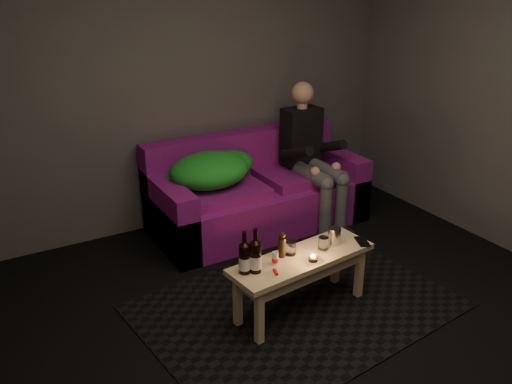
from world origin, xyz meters
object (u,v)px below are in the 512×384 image
Objects in this scene: beer_bottle_a at (244,258)px; beer_bottle_b at (256,256)px; person at (311,152)px; coffee_table at (302,266)px; sofa at (256,194)px; steel_cup at (334,236)px.

beer_bottle_b is (0.07, -0.02, 0.01)m from beer_bottle_a.
coffee_table is at bearing -127.26° from person.
coffee_table is (-0.91, -1.19, -0.31)m from person.
steel_cup is (-0.14, -1.31, 0.19)m from sofa.
sofa is 6.30× the size of beer_bottle_b.
beer_bottle_a is at bearing -122.69° from sofa.
steel_cup is at bearing 4.44° from beer_bottle_b.
coffee_table is at bearing -173.11° from steel_cup.
beer_bottle_b is 0.66m from steel_cup.
person is 10.51× the size of steel_cup.
beer_bottle_a is at bearing -138.54° from person.
sofa is 1.60m from beer_bottle_b.
beer_bottle_b is at bearing -120.21° from sofa.
beer_bottle_b is at bearing -136.53° from person.
sofa reaches higher than coffee_table.
coffee_table is at bearing -107.56° from sofa.
sofa is 1.50× the size of person.
sofa reaches higher than steel_cup.
steel_cup is (0.29, 0.04, 0.14)m from coffee_table.
person is 4.21× the size of beer_bottle_b.
sofa is 1.42m from coffee_table.
sofa is at bearing 59.79° from beer_bottle_b.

